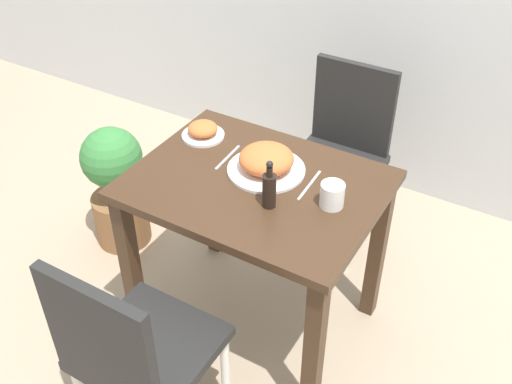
# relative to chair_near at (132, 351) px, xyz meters

# --- Properties ---
(ground_plane) EXTENTS (16.00, 16.00, 0.00)m
(ground_plane) POSITION_rel_chair_near_xyz_m (0.05, 0.70, -0.51)
(ground_plane) COLOR tan
(dining_table) EXTENTS (0.92, 0.70, 0.76)m
(dining_table) POSITION_rel_chair_near_xyz_m (0.05, 0.70, 0.12)
(dining_table) COLOR #3D2819
(dining_table) RESTS_ON ground_plane
(chair_near) EXTENTS (0.42, 0.42, 0.90)m
(chair_near) POSITION_rel_chair_near_xyz_m (0.00, 0.00, 0.00)
(chair_near) COLOR black
(chair_near) RESTS_ON ground_plane
(chair_far) EXTENTS (0.42, 0.42, 0.90)m
(chair_far) POSITION_rel_chair_near_xyz_m (0.09, 1.43, 0.00)
(chair_far) COLOR black
(chair_far) RESTS_ON ground_plane
(food_plate) EXTENTS (0.30, 0.30, 0.10)m
(food_plate) POSITION_rel_chair_near_xyz_m (0.06, 0.77, 0.30)
(food_plate) COLOR white
(food_plate) RESTS_ON dining_table
(side_plate) EXTENTS (0.18, 0.18, 0.06)m
(side_plate) POSITION_rel_chair_near_xyz_m (-0.29, 0.85, 0.28)
(side_plate) COLOR white
(side_plate) RESTS_ON dining_table
(drink_cup) EXTENTS (0.09, 0.09, 0.09)m
(drink_cup) POSITION_rel_chair_near_xyz_m (0.35, 0.71, 0.30)
(drink_cup) COLOR white
(drink_cup) RESTS_ON dining_table
(sauce_bottle) EXTENTS (0.05, 0.05, 0.19)m
(sauce_bottle) POSITION_rel_chair_near_xyz_m (0.17, 0.60, 0.33)
(sauce_bottle) COLOR black
(sauce_bottle) RESTS_ON dining_table
(fork_utensil) EXTENTS (0.02, 0.18, 0.00)m
(fork_utensil) POSITION_rel_chair_near_xyz_m (-0.12, 0.77, 0.26)
(fork_utensil) COLOR silver
(fork_utensil) RESTS_ON dining_table
(spoon_utensil) EXTENTS (0.02, 0.20, 0.00)m
(spoon_utensil) POSITION_rel_chair_near_xyz_m (0.24, 0.77, 0.26)
(spoon_utensil) COLOR silver
(spoon_utensil) RESTS_ON dining_table
(potted_plant_left) EXTENTS (0.29, 0.29, 0.65)m
(potted_plant_left) POSITION_rel_chair_near_xyz_m (-0.81, 0.82, -0.17)
(potted_plant_left) COLOR brown
(potted_plant_left) RESTS_ON ground_plane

